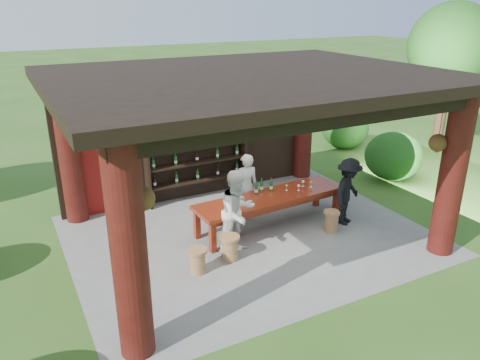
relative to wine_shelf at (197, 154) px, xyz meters
name	(u,v)px	position (x,y,z in m)	size (l,w,h in m)	color
ground	(248,235)	(0.15, -2.45, -1.18)	(90.00, 90.00, 0.00)	#2D5119
pavilion	(239,136)	(0.14, -2.02, 0.95)	(7.50, 6.00, 3.60)	slate
wine_shelf	(197,154)	(0.00, 0.00, 0.00)	(2.67, 0.41, 2.35)	black
tasting_table	(270,201)	(0.78, -2.30, -0.54)	(3.58, 1.13, 0.75)	#5C210D
stool_near_left	(230,247)	(-0.66, -3.18, -0.91)	(0.39, 0.39, 0.51)	olive
stool_near_right	(331,220)	(1.87, -3.12, -0.93)	(0.36, 0.36, 0.47)	olive
stool_far_left	(198,260)	(-1.41, -3.32, -0.92)	(0.37, 0.37, 0.49)	olive
host	(246,187)	(0.51, -1.66, -0.39)	(0.57, 0.38, 1.57)	beige
guest_woman	(238,213)	(-0.38, -2.97, -0.31)	(0.85, 0.66, 1.75)	silver
guest_man	(348,192)	(2.42, -2.96, -0.40)	(1.00, 0.58, 1.55)	black
table_bottles	(263,185)	(0.75, -2.03, -0.27)	(0.47, 0.17, 0.31)	#194C1E
table_glasses	(300,186)	(1.60, -2.25, -0.35)	(0.68, 0.24, 0.15)	silver
napkin_basket	(237,200)	(-0.06, -2.33, -0.36)	(0.26, 0.18, 0.14)	#BF6672
shrubs	(313,188)	(2.19, -1.95, -0.63)	(14.24, 8.55, 1.36)	#194C14
trees	(335,61)	(3.43, -0.91, 2.19)	(22.33, 10.53, 4.80)	#3F2819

